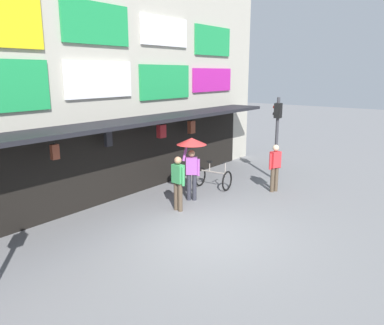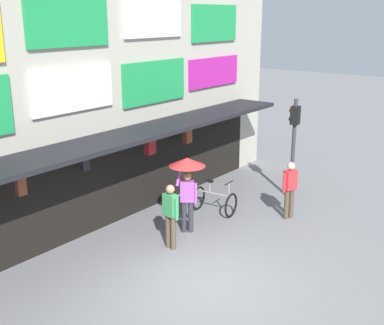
{
  "view_description": "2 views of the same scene",
  "coord_description": "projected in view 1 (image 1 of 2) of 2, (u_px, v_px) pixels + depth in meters",
  "views": [
    {
      "loc": [
        -7.45,
        -5.37,
        4.09
      ],
      "look_at": [
        2.05,
        2.03,
        1.24
      ],
      "focal_mm": 35.46,
      "sensor_mm": 36.0,
      "label": 1
    },
    {
      "loc": [
        -7.71,
        -5.69,
        5.65
      ],
      "look_at": [
        2.72,
        2.41,
        1.68
      ],
      "focal_mm": 46.34,
      "sensor_mm": 36.0,
      "label": 2
    }
  ],
  "objects": [
    {
      "name": "pedestrian_with_umbrella",
      "position": [
        192.0,
        151.0,
        12.13
      ],
      "size": [
        0.96,
        0.96,
        2.08
      ],
      "color": "#2D2D38",
      "rests_on": "ground"
    },
    {
      "name": "pedestrian_in_black",
      "position": [
        178.0,
        181.0,
        11.34
      ],
      "size": [
        0.26,
        0.53,
        1.68
      ],
      "color": "brown",
      "rests_on": "ground"
    },
    {
      "name": "pedestrian_in_red",
      "position": [
        275.0,
        165.0,
        13.2
      ],
      "size": [
        0.5,
        0.33,
        1.68
      ],
      "color": "brown",
      "rests_on": "ground"
    },
    {
      "name": "shopfront",
      "position": [
        87.0,
        77.0,
        11.69
      ],
      "size": [
        18.0,
        2.6,
        8.0
      ],
      "color": "#B2AD9E",
      "rests_on": "ground"
    },
    {
      "name": "ground_plane",
      "position": [
        205.0,
        234.0,
        9.87
      ],
      "size": [
        80.0,
        80.0,
        0.0
      ],
      "primitive_type": "plane",
      "color": "slate"
    },
    {
      "name": "traffic_light_far",
      "position": [
        277.0,
        125.0,
        14.45
      ],
      "size": [
        0.31,
        0.34,
        3.2
      ],
      "color": "#38383D",
      "rests_on": "ground"
    },
    {
      "name": "bicycle_parked",
      "position": [
        214.0,
        178.0,
        13.69
      ],
      "size": [
        0.83,
        1.23,
        1.05
      ],
      "color": "black",
      "rests_on": "ground"
    }
  ]
}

